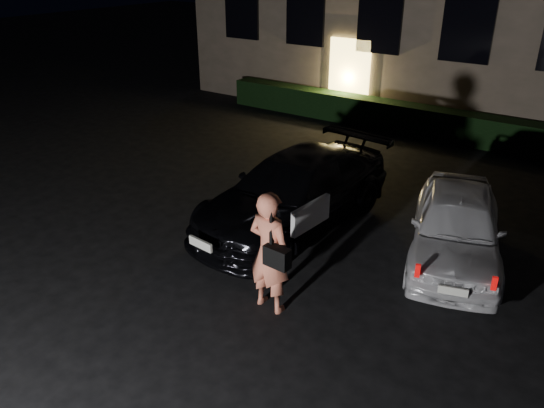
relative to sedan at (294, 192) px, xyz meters
The scene contains 5 objects.
ground 3.68m from the sedan, 76.48° to the right, with size 80.00×80.00×0.00m, color black.
hedge 7.04m from the sedan, 83.11° to the left, with size 15.00×0.70×0.85m, color black.
sedan is the anchor object (origin of this frame).
hatch 3.09m from the sedan, ahead, with size 2.51×4.04×1.28m.
man 2.84m from the sedan, 64.95° to the right, with size 0.81×0.51×1.95m.
Camera 1 is at (4.21, -4.56, 5.00)m, focal length 35.00 mm.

